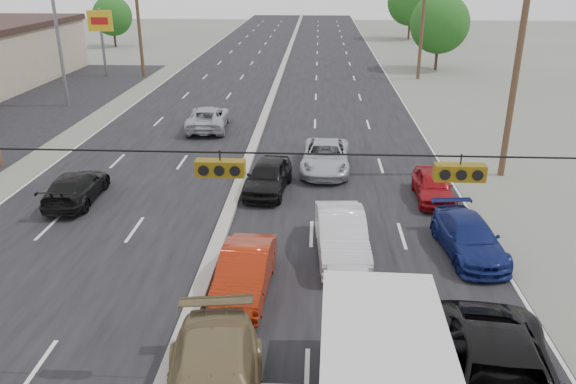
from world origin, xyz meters
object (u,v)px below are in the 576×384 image
utility_pole_right_c (423,20)px  queue_car_b (341,236)px  utility_pole_right_b (517,69)px  pole_sign_far (101,26)px  oncoming_near (76,187)px  box_truck (378,384)px  queue_car_e (433,186)px  tree_left_far (112,16)px  oncoming_far (208,118)px  queue_car_c (325,157)px  queue_car_a (268,177)px  tree_right_far (411,2)px  queue_car_d (469,238)px  red_sedan (245,273)px  utility_pole_left_c (138,19)px  tree_right_mid (440,24)px

utility_pole_right_c → queue_car_b: (-8.05, -33.61, -4.34)m
utility_pole_right_b → pole_sign_far: 37.92m
pole_sign_far → oncoming_near: 31.01m
utility_pole_right_b → box_truck: (-7.65, -17.10, -3.42)m
utility_pole_right_c → queue_car_e: bearing=-97.9°
tree_left_far → oncoming_far: bearing=-63.4°
queue_car_c → tree_left_far: bearing=122.2°
pole_sign_far → oncoming_far: 22.06m
queue_car_a → queue_car_e: queue_car_a is taller
queue_car_e → oncoming_far: bearing=138.9°
tree_left_far → queue_car_c: tree_left_far is taller
queue_car_b → oncoming_near: bearing=155.7°
tree_right_far → queue_car_d: 63.83m
red_sedan → oncoming_near: size_ratio=0.95×
tree_left_far → queue_car_c: bearing=-59.9°
utility_pole_left_c → oncoming_far: bearing=-62.2°
oncoming_far → pole_sign_far: bearing=-57.8°
queue_car_a → oncoming_near: size_ratio=0.95×
utility_pole_left_c → queue_car_b: bearing=-63.2°
queue_car_c → oncoming_near: size_ratio=1.12×
utility_pole_right_c → tree_right_far: bearing=83.3°
utility_pole_right_c → oncoming_near: utility_pole_right_c is taller
oncoming_near → queue_car_d: bearing=163.2°
pole_sign_far → tree_right_far: 43.87m
pole_sign_far → red_sedan: pole_sign_far is taller
box_truck → queue_car_d: size_ratio=1.49×
tree_right_mid → tree_left_far: bearing=157.9°
tree_left_far → queue_car_c: 51.87m
utility_pole_left_c → utility_pole_right_b: 35.36m
utility_pole_right_c → red_sedan: size_ratio=2.36×
tree_left_far → tree_right_mid: tree_right_mid is taller
utility_pole_left_c → utility_pole_right_b: bearing=-45.0°
box_truck → queue_car_d: bearing=66.9°
utility_pole_left_c → queue_car_a: size_ratio=2.36×
tree_left_far → box_truck: (26.85, -62.10, -2.03)m
utility_pole_right_c → tree_left_far: bearing=149.9°
queue_car_d → queue_car_e: bearing=87.8°
pole_sign_far → queue_car_d: size_ratio=1.37×
utility_pole_right_b → oncoming_near: utility_pole_right_b is taller
red_sedan → queue_car_e: red_sedan is taller
utility_pole_right_c → tree_right_far: 30.20m
queue_car_d → red_sedan: bearing=-164.7°
queue_car_d → oncoming_far: oncoming_far is taller
queue_car_a → queue_car_c: size_ratio=0.85×
box_truck → utility_pole_right_b: bearing=67.5°
red_sedan → utility_pole_right_b: bearing=48.1°
queue_car_a → queue_car_d: size_ratio=0.96×
utility_pole_right_b → red_sedan: utility_pole_right_b is taller
utility_pole_right_c → pole_sign_far: (-28.50, -0.00, -0.70)m
queue_car_a → oncoming_far: queue_car_a is taller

